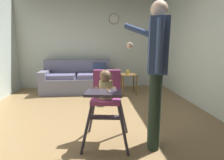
{
  "coord_description": "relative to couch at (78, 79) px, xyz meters",
  "views": [
    {
      "loc": [
        0.04,
        -2.51,
        1.28
      ],
      "look_at": [
        0.26,
        -0.22,
        0.82
      ],
      "focal_mm": 28.53,
      "sensor_mm": 36.0,
      "label": 1
    }
  ],
  "objects": [
    {
      "name": "wall_far",
      "position": [
        0.45,
        0.52,
        1.0
      ],
      "size": [
        5.12,
        0.06,
        2.66
      ],
      "primitive_type": "cube",
      "color": "silver",
      "rests_on": "ground"
    },
    {
      "name": "side_table",
      "position": [
        1.36,
        -0.39,
        0.05
      ],
      "size": [
        0.4,
        0.4,
        0.52
      ],
      "color": "brown",
      "rests_on": "ground"
    },
    {
      "name": "couch",
      "position": [
        0.0,
        0.0,
        0.0
      ],
      "size": [
        1.86,
        0.86,
        0.86
      ],
      "rotation": [
        0.0,
        0.0,
        -1.57
      ],
      "color": "slate",
      "rests_on": "ground"
    },
    {
      "name": "toy_ball",
      "position": [
        0.63,
        -1.29,
        -0.25
      ],
      "size": [
        0.15,
        0.15,
        0.15
      ],
      "primitive_type": "sphere",
      "color": "green",
      "rests_on": "ground"
    },
    {
      "name": "adult_standing",
      "position": [
        1.2,
        -2.87,
        0.66
      ],
      "size": [
        0.5,
        0.58,
        1.75
      ],
      "rotation": [
        0.0,
        0.0,
        2.89
      ],
      "color": "#25362B",
      "rests_on": "ground"
    },
    {
      "name": "ground",
      "position": [
        0.45,
        -2.37,
        -0.38
      ],
      "size": [
        5.92,
        7.33,
        0.1
      ],
      "primitive_type": "cube",
      "color": "#98784D"
    },
    {
      "name": "wall_clock",
      "position": [
        1.06,
        0.48,
        1.67
      ],
      "size": [
        0.3,
        0.04,
        0.3
      ],
      "color": "white"
    },
    {
      "name": "high_chair",
      "position": [
        0.62,
        -2.72,
        0.35
      ],
      "size": [
        0.68,
        0.79,
        0.98
      ],
      "rotation": [
        0.0,
        0.0,
        -1.71
      ],
      "color": "#342E3B",
      "rests_on": "ground"
    },
    {
      "name": "sippy_cup",
      "position": [
        1.33,
        -0.39,
        0.24
      ],
      "size": [
        0.07,
        0.07,
        0.1
      ],
      "primitive_type": "cylinder",
      "color": "gold",
      "rests_on": "side_table"
    }
  ]
}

